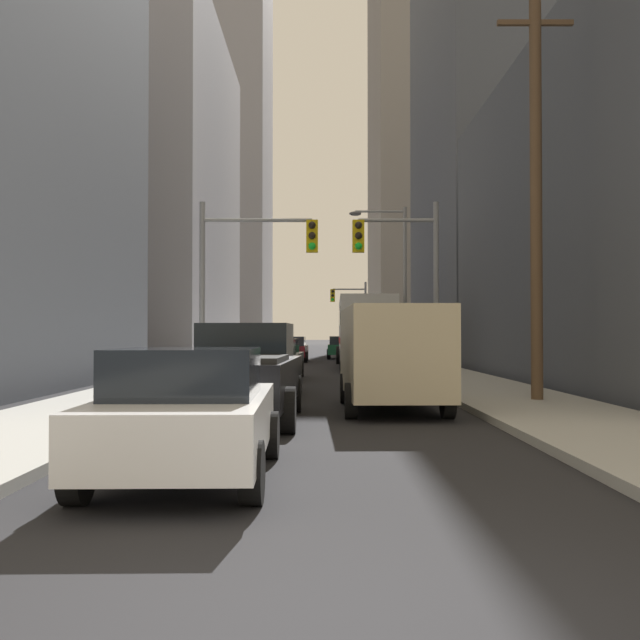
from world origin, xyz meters
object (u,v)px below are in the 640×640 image
(traffic_signal_near_right, at_px, (401,263))
(cargo_van_beige, at_px, (392,352))
(sedan_grey, at_px, (277,358))
(pickup_truck_black, at_px, (243,373))
(sedan_silver, at_px, (266,367))
(sedan_maroon, at_px, (292,349))
(sedan_white, at_px, (189,413))
(city_bus, at_px, (365,329))
(traffic_signal_far_right, at_px, (351,306))
(traffic_signal_near_left, at_px, (253,262))
(sedan_green, at_px, (342,347))

(traffic_signal_near_right, bearing_deg, cargo_van_beige, -97.80)
(sedan_grey, bearing_deg, traffic_signal_near_right, -38.60)
(pickup_truck_black, relative_size, sedan_silver, 1.29)
(pickup_truck_black, relative_size, sedan_maroon, 1.29)
(sedan_white, bearing_deg, sedan_grey, 90.24)
(sedan_white, height_order, sedan_maroon, same)
(city_bus, xyz_separation_m, traffic_signal_far_right, (0.31, 24.27, 2.08))
(traffic_signal_near_left, bearing_deg, traffic_signal_far_right, 82.75)
(sedan_white, distance_m, sedan_grey, 18.80)
(sedan_white, height_order, traffic_signal_far_right, traffic_signal_far_right)
(pickup_truck_black, height_order, sedan_white, pickup_truck_black)
(traffic_signal_near_right, bearing_deg, traffic_signal_far_right, 90.14)
(cargo_van_beige, height_order, sedan_silver, cargo_van_beige)
(cargo_van_beige, xyz_separation_m, sedan_silver, (-3.08, 4.03, -0.52))
(sedan_white, distance_m, sedan_silver, 11.72)
(sedan_white, height_order, sedan_grey, same)
(pickup_truck_black, bearing_deg, sedan_grey, 90.45)
(pickup_truck_black, distance_m, sedan_green, 35.42)
(sedan_white, xyz_separation_m, traffic_signal_near_left, (-0.67, 15.41, 3.28))
(sedan_maroon, bearing_deg, sedan_green, 59.08)
(sedan_white, relative_size, sedan_maroon, 1.00)
(cargo_van_beige, distance_m, sedan_green, 33.32)
(sedan_grey, relative_size, sedan_maroon, 1.00)
(city_bus, distance_m, sedan_silver, 17.12)
(city_bus, distance_m, sedan_maroon, 8.43)
(cargo_van_beige, bearing_deg, traffic_signal_far_right, 88.77)
(sedan_white, height_order, traffic_signal_near_left, traffic_signal_near_left)
(sedan_white, relative_size, sedan_silver, 1.00)
(sedan_maroon, xyz_separation_m, traffic_signal_far_right, (4.24, 16.91, 3.23))
(traffic_signal_near_left, height_order, traffic_signal_far_right, same)
(sedan_grey, bearing_deg, traffic_signal_far_right, 83.01)
(city_bus, relative_size, sedan_white, 2.73)
(sedan_silver, relative_size, traffic_signal_near_right, 0.71)
(sedan_maroon, bearing_deg, sedan_silver, -89.54)
(pickup_truck_black, distance_m, sedan_silver, 6.02)
(sedan_green, bearing_deg, sedan_maroon, -120.92)
(sedan_white, bearing_deg, city_bus, 82.45)
(sedan_silver, xyz_separation_m, sedan_maroon, (-0.19, 24.03, 0.00))
(sedan_grey, distance_m, traffic_signal_near_right, 6.31)
(pickup_truck_black, xyz_separation_m, sedan_grey, (-0.10, 13.09, -0.16))
(sedan_green, bearing_deg, sedan_grey, -97.83)
(pickup_truck_black, distance_m, sedan_white, 5.71)
(cargo_van_beige, height_order, sedan_white, cargo_van_beige)
(cargo_van_beige, relative_size, traffic_signal_far_right, 0.88)
(cargo_van_beige, distance_m, sedan_grey, 11.56)
(sedan_green, distance_m, traffic_signal_near_left, 26.06)
(traffic_signal_far_right, bearing_deg, pickup_truck_black, -94.93)
(city_bus, bearing_deg, cargo_van_beige, -91.82)
(traffic_signal_near_left, distance_m, traffic_signal_far_right, 37.56)
(sedan_white, xyz_separation_m, traffic_signal_far_right, (4.07, 52.66, 3.23))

